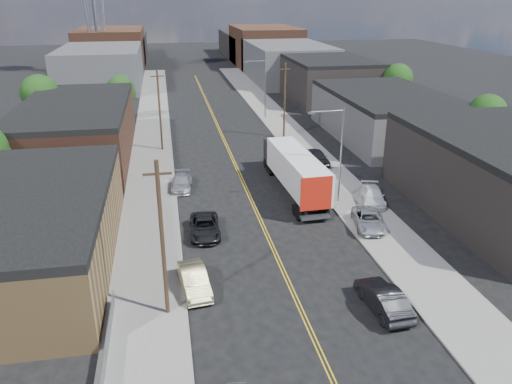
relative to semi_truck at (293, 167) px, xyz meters
name	(u,v)px	position (x,y,z in m)	size (l,w,h in m)	color
ground	(215,120)	(-4.50, 31.11, -2.41)	(260.00, 260.00, 0.00)	black
centerline	(227,147)	(-4.50, 16.11, -2.41)	(0.32, 120.00, 0.01)	gold
sidewalk_left	(152,150)	(-14.00, 16.11, -2.34)	(5.00, 140.00, 0.15)	slate
sidewalk_right	(299,143)	(5.00, 16.11, -2.34)	(5.00, 140.00, 0.15)	slate
warehouse_tan	(24,230)	(-22.50, -10.89, 0.39)	(12.00, 22.00, 5.60)	olive
warehouse_brown	(77,130)	(-22.50, 15.11, 0.89)	(12.00, 26.00, 6.60)	#4A2A1D
industrial_right_a	(512,176)	(17.49, -8.89, 1.14)	(14.00, 22.00, 7.10)	black
industrial_right_b	(387,115)	(17.50, 17.11, 0.64)	(14.00, 24.00, 6.10)	#39393B
industrial_right_c	(327,79)	(17.50, 43.11, 1.39)	(14.00, 22.00, 7.60)	black
skyline_left_a	(102,66)	(-24.50, 66.11, 1.59)	(16.00, 30.00, 8.00)	#39393B
skyline_right_a	(287,62)	(15.50, 66.11, 1.59)	(16.00, 30.00, 8.00)	#39393B
skyline_left_b	(112,49)	(-24.50, 91.11, 2.59)	(16.00, 26.00, 10.00)	#4A2A1D
skyline_right_b	(265,46)	(15.50, 91.11, 2.59)	(16.00, 26.00, 10.00)	#4A2A1D
skyline_left_c	(118,47)	(-24.50, 111.11, 1.09)	(16.00, 40.00, 7.00)	black
skyline_right_c	(252,45)	(15.50, 111.11, 1.09)	(16.00, 40.00, 7.00)	black
streetlight_near	(337,148)	(3.10, -3.89, 2.92)	(3.39, 0.25, 9.00)	gray
streetlight_far	(263,84)	(3.10, 31.11, 2.92)	(3.39, 0.25, 9.00)	gray
utility_pole_left_near	(162,240)	(-12.70, -18.89, 2.73)	(1.60, 0.26, 10.00)	black
utility_pole_left_far	(160,110)	(-12.70, 16.11, 2.73)	(1.60, 0.26, 10.00)	black
utility_pole_right	(285,100)	(3.70, 19.11, 2.73)	(1.60, 0.26, 10.00)	black
tree_left_mid	(41,96)	(-28.44, 26.11, 3.07)	(5.10, 5.04, 8.37)	black
tree_left_far	(121,91)	(-18.44, 33.11, 2.15)	(4.35, 4.20, 6.97)	black
tree_right_near	(487,116)	(25.56, 7.11, 2.46)	(4.60, 4.48, 7.44)	black
tree_right_far	(398,81)	(25.56, 31.11, 2.77)	(4.85, 4.76, 7.91)	black
semi_truck	(293,167)	(0.00, 0.00, 0.00)	(3.27, 16.24, 4.23)	silver
car_left_b	(194,280)	(-10.90, -16.54, -1.64)	(1.64, 4.69, 1.55)	#90895E
car_left_c	(205,227)	(-9.50, -8.43, -1.69)	(2.38, 5.17, 1.44)	black
car_left_d	(182,182)	(-10.90, 2.28, -1.72)	(1.92, 4.73, 1.37)	#AEAFB3
car_right_oncoming	(383,299)	(0.50, -20.89, -1.58)	(1.75, 5.02, 1.65)	black
car_right_lot_a	(368,220)	(4.06, -9.82, -1.58)	(2.26, 4.91, 1.36)	#B3B7B9
car_right_lot_b	(373,196)	(6.50, -4.89, -1.57)	(1.95, 4.79, 1.39)	white
car_right_lot_c	(317,157)	(4.71, 6.96, -1.45)	(1.91, 4.74, 1.62)	black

